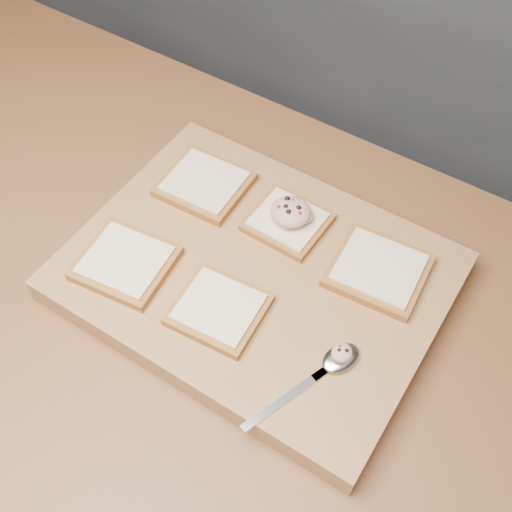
{
  "coord_description": "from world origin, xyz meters",
  "views": [
    {
      "loc": [
        0.24,
        -0.41,
        1.69
      ],
      "look_at": [
        -0.04,
        0.04,
        0.97
      ],
      "focal_mm": 45.0,
      "sensor_mm": 36.0,
      "label": 1
    }
  ],
  "objects": [
    {
      "name": "island_counter",
      "position": [
        0.0,
        0.0,
        0.45
      ],
      "size": [
        2.0,
        0.8,
        0.9
      ],
      "color": "slate",
      "rests_on": "ground"
    },
    {
      "name": "cutting_board",
      "position": [
        -0.04,
        0.04,
        0.92
      ],
      "size": [
        0.52,
        0.4,
        0.04
      ],
      "primitive_type": "cube",
      "color": "#AD834A",
      "rests_on": "island_counter"
    },
    {
      "name": "bread_far_left",
      "position": [
        -0.2,
        0.12,
        0.95
      ],
      "size": [
        0.13,
        0.12,
        0.02
      ],
      "color": "#A5652A",
      "rests_on": "cutting_board"
    },
    {
      "name": "bread_far_right",
      "position": [
        0.11,
        0.12,
        0.95
      ],
      "size": [
        0.14,
        0.13,
        0.02
      ],
      "color": "#A5652A",
      "rests_on": "cutting_board"
    },
    {
      "name": "spoon",
      "position": [
        0.12,
        -0.04,
        0.95
      ],
      "size": [
        0.09,
        0.18,
        0.01
      ],
      "color": "silver",
      "rests_on": "cutting_board"
    },
    {
      "name": "tuna_salad_dollop",
      "position": [
        -0.04,
        0.13,
        0.97
      ],
      "size": [
        0.06,
        0.06,
        0.03
      ],
      "color": "tan",
      "rests_on": "bread_far_center"
    },
    {
      "name": "bread_far_center",
      "position": [
        -0.05,
        0.13,
        0.95
      ],
      "size": [
        0.11,
        0.1,
        0.02
      ],
      "color": "#A5652A",
      "rests_on": "cutting_board"
    },
    {
      "name": "bread_near_left",
      "position": [
        -0.2,
        -0.06,
        0.95
      ],
      "size": [
        0.14,
        0.13,
        0.02
      ],
      "color": "#A5652A",
      "rests_on": "cutting_board"
    },
    {
      "name": "back_counter",
      "position": [
        0.0,
        1.43,
        0.47
      ],
      "size": [
        3.6,
        0.62,
        0.94
      ],
      "color": "slate",
      "rests_on": "ground"
    },
    {
      "name": "bread_near_center",
      "position": [
        -0.05,
        -0.05,
        0.95
      ],
      "size": [
        0.13,
        0.12,
        0.02
      ],
      "color": "#A5652A",
      "rests_on": "cutting_board"
    },
    {
      "name": "spoon_salad",
      "position": [
        0.13,
        -0.03,
        0.96
      ],
      "size": [
        0.03,
        0.03,
        0.02
      ],
      "color": "tan",
      "rests_on": "spoon"
    },
    {
      "name": "ground",
      "position": [
        0.0,
        0.0,
        0.0
      ],
      "size": [
        4.0,
        4.0,
        0.0
      ],
      "primitive_type": "plane",
      "color": "#515459",
      "rests_on": "ground"
    }
  ]
}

